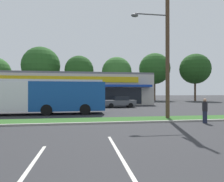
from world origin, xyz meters
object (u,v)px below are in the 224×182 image
car_0 (69,103)px  pedestrian_by_pole (205,111)px  utility_pole (166,42)px  city_bus (38,96)px  car_1 (120,102)px

car_0 → pedestrian_by_pole: pedestrian_by_pole is taller
utility_pole → pedestrian_by_pole: bearing=-48.4°
utility_pole → pedestrian_by_pole: 5.78m
utility_pole → pedestrian_by_pole: utility_pole is taller
car_0 → utility_pole: bearing=-52.7°
city_bus → car_0: (2.49, 5.45, -1.00)m
car_1 → pedestrian_by_pole: (3.10, -14.04, 0.07)m
utility_pole → city_bus: size_ratio=0.89×
utility_pole → car_1: 13.09m
car_0 → city_bus: bearing=-114.5°
utility_pole → car_0: 14.13m
utility_pole → car_1: utility_pole is taller
city_bus → car_1: bearing=-144.1°
city_bus → pedestrian_by_pole: bearing=148.8°
car_0 → car_1: bearing=12.6°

